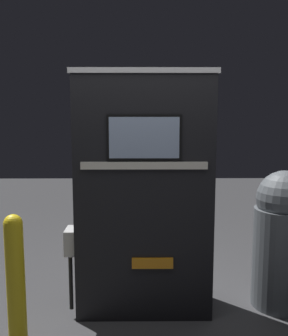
% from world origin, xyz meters
% --- Properties ---
extents(ground_plane, '(14.00, 14.00, 0.00)m').
position_xyz_m(ground_plane, '(0.00, 0.00, 0.00)').
color(ground_plane, '#38383A').
extents(gas_pump, '(1.20, 0.51, 1.99)m').
position_xyz_m(gas_pump, '(-0.00, 0.23, 1.00)').
color(gas_pump, black).
rests_on(gas_pump, ground_plane).
extents(safety_bollard, '(0.13, 0.13, 0.97)m').
position_xyz_m(safety_bollard, '(-0.91, -0.31, 0.51)').
color(safety_bollard, yellow).
rests_on(safety_bollard, ground_plane).
extents(trash_bin, '(0.51, 0.51, 1.18)m').
position_xyz_m(trash_bin, '(1.19, 0.27, 0.60)').
color(trash_bin, '#51565B').
rests_on(trash_bin, ground_plane).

